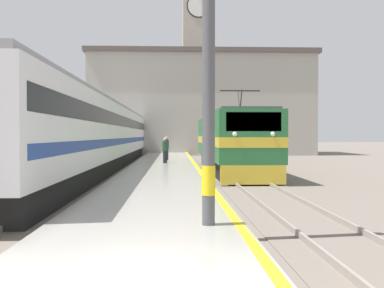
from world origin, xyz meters
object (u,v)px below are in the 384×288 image
second_waiting_passenger (165,150)px  clock_tower (198,50)px  person_on_platform (167,148)px  passenger_train (111,135)px  locomotive_train (230,142)px  catenary_mast (215,47)px

second_waiting_passenger → clock_tower: size_ratio=0.06×
second_waiting_passenger → clock_tower: bearing=83.2°
person_on_platform → second_waiting_passenger: 3.49m
passenger_train → clock_tower: clock_tower is taller
locomotive_train → person_on_platform: size_ratio=9.27×
passenger_train → second_waiting_passenger: 5.45m
passenger_train → clock_tower: size_ratio=1.81×
catenary_mast → clock_tower: size_ratio=0.27×
person_on_platform → clock_tower: bearing=82.5°
locomotive_train → second_waiting_passenger: locomotive_train is taller
locomotive_train → second_waiting_passenger: size_ratio=9.72×
passenger_train → catenary_mast: catenary_mast is taller
person_on_platform → passenger_train: bearing=178.4°
clock_tower → person_on_platform: bearing=-97.5°
second_waiting_passenger → clock_tower: (3.91, 32.78, 12.63)m
catenary_mast → passenger_train: bearing=102.8°
locomotive_train → passenger_train: 10.07m
passenger_train → catenary_mast: (5.35, -23.64, 1.73)m
person_on_platform → second_waiting_passenger: size_ratio=1.05×
clock_tower → passenger_train: bearing=-105.1°
second_waiting_passenger → clock_tower: clock_tower is taller
locomotive_train → passenger_train: locomotive_train is taller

